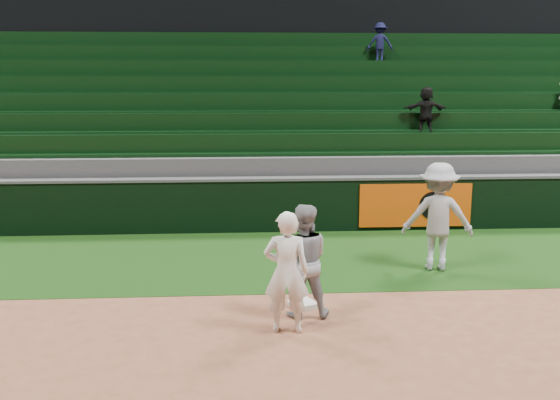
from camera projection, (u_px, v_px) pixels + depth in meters
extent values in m
plane|color=brown|center=(309.00, 314.00, 9.34)|extent=(70.00, 70.00, 0.00)
cube|color=black|center=(292.00, 257.00, 12.28)|extent=(36.00, 4.20, 0.01)
cube|color=black|center=(264.00, 14.00, 25.26)|extent=(40.00, 12.00, 12.00)
cube|color=silver|center=(303.00, 304.00, 9.64)|extent=(0.49, 0.49, 0.08)
imported|color=white|center=(286.00, 272.00, 8.56)|extent=(0.66, 0.46, 1.72)
imported|color=gray|center=(303.00, 261.00, 9.14)|extent=(0.83, 0.65, 1.69)
imported|color=#A2A5AF|center=(438.00, 217.00, 11.34)|extent=(1.40, 0.98, 1.98)
cube|color=black|center=(285.00, 205.00, 14.32)|extent=(36.00, 0.35, 1.20)
cube|color=#D84C0A|center=(415.00, 205.00, 14.31)|extent=(2.60, 0.05, 1.00)
cylinder|color=black|center=(433.00, 205.00, 14.31)|extent=(0.64, 0.02, 0.64)
cylinder|color=white|center=(427.00, 200.00, 14.25)|extent=(0.14, 0.02, 0.14)
cube|color=#424244|center=(285.00, 179.00, 14.20)|extent=(36.00, 0.40, 0.06)
cube|color=#3A3A3D|center=(283.00, 190.00, 14.98)|extent=(36.00, 0.85, 1.65)
cube|color=black|center=(282.00, 144.00, 15.02)|extent=(36.00, 0.14, 0.50)
cube|color=black|center=(282.00, 154.00, 14.90)|extent=(36.00, 0.45, 0.08)
cube|color=#3A3A3D|center=(280.00, 175.00, 15.77)|extent=(36.00, 0.85, 2.10)
cube|color=black|center=(280.00, 123.00, 15.77)|extent=(36.00, 0.14, 0.50)
cube|color=black|center=(280.00, 132.00, 15.64)|extent=(36.00, 0.45, 0.08)
cube|color=#3A3A3D|center=(278.00, 162.00, 16.56)|extent=(36.00, 0.85, 2.55)
cube|color=black|center=(278.00, 104.00, 16.51)|extent=(36.00, 0.14, 0.50)
cube|color=black|center=(278.00, 112.00, 16.39)|extent=(36.00, 0.45, 0.08)
cube|color=#3A3A3D|center=(277.00, 150.00, 17.35)|extent=(36.00, 0.85, 3.00)
cube|color=black|center=(276.00, 86.00, 17.26)|extent=(36.00, 0.14, 0.50)
cube|color=black|center=(276.00, 94.00, 17.13)|extent=(36.00, 0.45, 0.08)
cube|color=#3A3A3D|center=(275.00, 139.00, 18.14)|extent=(36.00, 0.85, 3.45)
cube|color=black|center=(274.00, 70.00, 18.00)|extent=(36.00, 0.14, 0.50)
cube|color=black|center=(275.00, 77.00, 17.88)|extent=(36.00, 0.45, 0.08)
cube|color=#3A3A3D|center=(273.00, 129.00, 18.92)|extent=(36.00, 0.85, 3.90)
cube|color=black|center=(273.00, 55.00, 18.75)|extent=(36.00, 0.14, 0.50)
cube|color=black|center=(273.00, 62.00, 18.62)|extent=(36.00, 0.45, 0.08)
cube|color=#3A3A3D|center=(272.00, 119.00, 19.71)|extent=(36.00, 0.85, 4.35)
cube|color=black|center=(271.00, 41.00, 19.49)|extent=(36.00, 0.14, 0.50)
cube|color=black|center=(272.00, 48.00, 19.37)|extent=(36.00, 0.45, 0.08)
imported|color=black|center=(426.00, 110.00, 15.63)|extent=(1.09, 0.37, 1.16)
imported|color=black|center=(380.00, 43.00, 18.58)|extent=(0.84, 0.60, 1.18)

